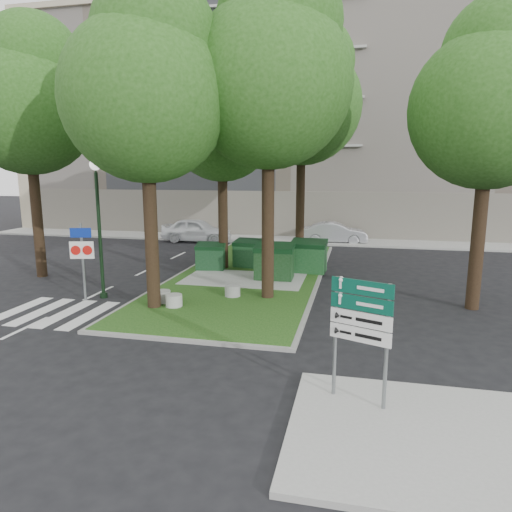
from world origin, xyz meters
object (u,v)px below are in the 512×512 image
(bollard_right, at_px, (233,291))
(street_lamp, at_px, (98,212))
(tree_median_near_right, at_px, (272,68))
(tree_median_far, at_px, (304,93))
(car_white, at_px, (197,230))
(tree_median_near_left, at_px, (148,82))
(bollard_left, at_px, (162,296))
(dumpster_c, at_px, (274,262))
(bollard_mid, at_px, (174,300))
(tree_street_left, at_px, (29,96))
(tree_median_mid, at_px, (224,117))
(dumpster_b, at_px, (249,253))
(traffic_sign_pole, at_px, (82,251))
(dumpster_d, at_px, (309,256))
(litter_bin, at_px, (292,265))
(tree_street_right, at_px, (494,94))
(car_silver, at_px, (335,233))
(dumpster_a, at_px, (211,256))
(directional_sign, at_px, (361,322))

(bollard_right, height_order, street_lamp, street_lamp)
(tree_median_near_right, distance_m, tree_median_far, 7.51)
(car_white, bearing_deg, tree_median_near_right, -149.09)
(tree_median_near_left, distance_m, bollard_left, 7.01)
(dumpster_c, height_order, bollard_mid, dumpster_c)
(tree_street_left, height_order, bollard_mid, tree_street_left)
(tree_median_mid, distance_m, tree_street_left, 8.11)
(tree_median_near_right, distance_m, dumpster_b, 8.99)
(bollard_mid, bearing_deg, traffic_sign_pole, 174.68)
(bollard_mid, bearing_deg, dumpster_d, 58.50)
(litter_bin, bearing_deg, traffic_sign_pole, -139.57)
(bollard_left, distance_m, traffic_sign_pole, 3.33)
(tree_median_mid, distance_m, bollard_mid, 9.23)
(tree_median_near_left, height_order, tree_median_near_right, tree_median_near_right)
(tree_median_mid, xyz_separation_m, street_lamp, (-3.07, -5.58, -3.81))
(dumpster_d, bearing_deg, bollard_mid, -118.25)
(litter_bin, xyz_separation_m, traffic_sign_pole, (-6.69, -5.70, 1.34))
(tree_street_right, height_order, car_silver, tree_street_right)
(litter_bin, bearing_deg, dumpster_c, -111.62)
(tree_median_far, bearing_deg, car_silver, 77.19)
(dumpster_b, relative_size, bollard_mid, 2.71)
(tree_median_near_left, relative_size, tree_street_right, 1.05)
(bollard_mid, bearing_deg, dumpster_a, 95.97)
(dumpster_a, bearing_deg, directional_sign, -66.37)
(bollard_left, relative_size, bollard_mid, 1.01)
(tree_median_mid, bearing_deg, dumpster_a, -136.92)
(dumpster_d, bearing_deg, tree_median_near_right, -98.43)
(directional_sign, bearing_deg, bollard_left, 161.59)
(car_silver, bearing_deg, car_white, 94.74)
(dumpster_b, bearing_deg, litter_bin, -13.42)
(dumpster_b, height_order, car_white, car_white)
(dumpster_c, bearing_deg, tree_street_right, -19.12)
(tree_median_far, distance_m, dumpster_d, 8.14)
(tree_median_mid, bearing_deg, dumpster_b, 23.84)
(tree_median_near_left, xyz_separation_m, street_lamp, (-2.57, 0.92, -4.15))
(traffic_sign_pole, distance_m, directional_sign, 11.12)
(street_lamp, distance_m, car_white, 13.60)
(tree_median_near_left, relative_size, litter_bin, 15.37)
(tree_median_mid, xyz_separation_m, dumpster_a, (-0.56, -0.52, -6.27))
(tree_median_mid, height_order, bollard_mid, tree_median_mid)
(car_white, xyz_separation_m, car_silver, (8.84, 1.37, -0.10))
(street_lamp, bearing_deg, traffic_sign_pole, -132.45)
(bollard_mid, distance_m, traffic_sign_pole, 3.87)
(traffic_sign_pole, bearing_deg, dumpster_d, 23.92)
(tree_median_near_right, height_order, tree_median_far, tree_median_far)
(litter_bin, relative_size, car_white, 0.15)
(litter_bin, bearing_deg, tree_median_near_right, -92.54)
(dumpster_c, height_order, car_white, dumpster_c)
(bollard_right, height_order, car_silver, car_silver)
(directional_sign, bearing_deg, traffic_sign_pole, 171.64)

